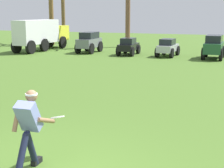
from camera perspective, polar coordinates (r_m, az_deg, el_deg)
The scene contains 8 objects.
frisbee_thrower at distance 6.12m, azimuth -13.67°, elevation -6.80°, with size 0.46×1.13×1.40m.
frisbee_in_flight at distance 6.61m, azimuth -9.06°, elevation -5.46°, with size 0.37×0.37×0.10m.
parked_car_slot_a at distance 23.80m, azimuth -3.81°, elevation 7.03°, with size 1.17×2.36×1.40m.
parked_car_slot_b at distance 22.46m, azimuth 2.77°, elevation 6.31°, with size 1.13×2.22×1.10m.
parked_car_slot_c at distance 21.97m, azimuth 9.25°, elevation 6.04°, with size 1.23×2.26×1.10m.
parked_car_slot_d at distance 21.35m, azimuth 16.55°, elevation 6.03°, with size 1.21×2.37×1.40m.
box_truck at distance 25.66m, azimuth -11.66°, elevation 8.26°, with size 1.51×5.93×2.20m.
palm_tree_far_left at distance 30.08m, azimuth -10.12°, elevation 12.82°, with size 3.06×3.60×5.72m.
Camera 1 is at (2.86, -4.42, 2.71)m, focal length 55.00 mm.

